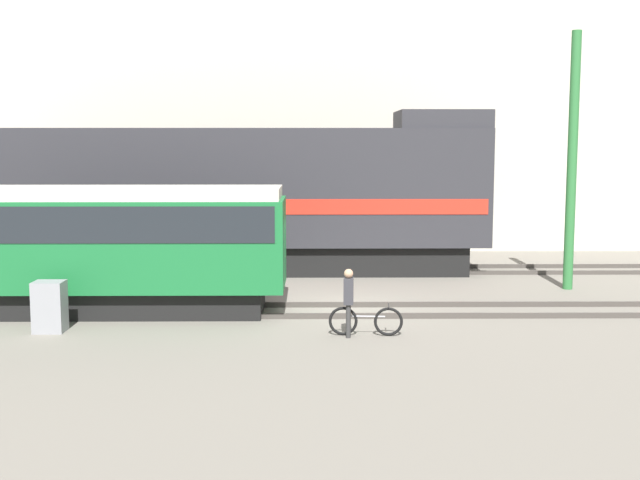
{
  "coord_description": "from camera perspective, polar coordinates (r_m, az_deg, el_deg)",
  "views": [
    {
      "loc": [
        -0.76,
        -21.26,
        4.4
      ],
      "look_at": [
        -0.53,
        0.32,
        1.8
      ],
      "focal_mm": 45.0,
      "sensor_mm": 36.0,
      "label": 1
    }
  ],
  "objects": [
    {
      "name": "ground_plane",
      "position": [
        21.73,
        1.42,
        -4.82
      ],
      "size": [
        120.0,
        120.0,
        0.0
      ],
      "primitive_type": "plane",
      "color": "slate"
    },
    {
      "name": "track_near",
      "position": [
        21.05,
        1.49,
        -5.01
      ],
      "size": [
        60.0,
        1.5,
        0.14
      ],
      "color": "#47423D",
      "rests_on": "ground"
    },
    {
      "name": "track_far",
      "position": [
        27.73,
        0.98,
        -2.12
      ],
      "size": [
        60.0,
        1.51,
        0.14
      ],
      "color": "#47423D",
      "rests_on": "ground"
    },
    {
      "name": "building_backdrop",
      "position": [
        35.75,
        0.63,
        11.77
      ],
      "size": [
        39.46,
        6.0,
        14.91
      ],
      "color": "beige",
      "rests_on": "ground"
    },
    {
      "name": "freight_locomotive",
      "position": [
        27.55,
        -5.81,
        3.04
      ],
      "size": [
        17.08,
        3.04,
        5.5
      ],
      "color": "black",
      "rests_on": "ground"
    },
    {
      "name": "streetcar",
      "position": [
        21.45,
        -15.42,
        -0.11
      ],
      "size": [
        9.57,
        2.54,
        3.29
      ],
      "color": "black",
      "rests_on": "ground"
    },
    {
      "name": "bicycle",
      "position": [
        18.56,
        3.27,
        -5.78
      ],
      "size": [
        1.71,
        0.44,
        0.73
      ],
      "color": "black",
      "rests_on": "ground"
    },
    {
      "name": "person",
      "position": [
        18.29,
        2.04,
        -4.02
      ],
      "size": [
        0.24,
        0.37,
        1.57
      ],
      "color": "#333333",
      "rests_on": "ground"
    },
    {
      "name": "utility_pole_left",
      "position": [
        25.22,
        17.49,
        5.31
      ],
      "size": [
        0.29,
        0.29,
        7.71
      ],
      "color": "#2D7238",
      "rests_on": "ground"
    },
    {
      "name": "signal_box",
      "position": [
        19.89,
        -18.67,
        -4.51
      ],
      "size": [
        0.7,
        0.6,
        1.2
      ],
      "color": "gray",
      "rests_on": "ground"
    }
  ]
}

